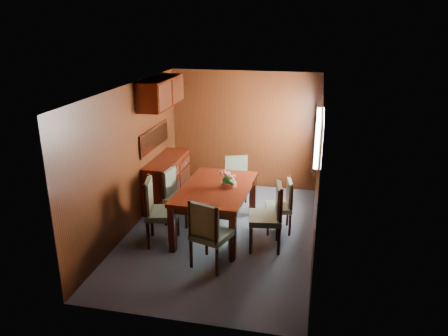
% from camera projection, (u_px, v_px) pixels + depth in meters
% --- Properties ---
extents(ground, '(4.50, 4.50, 0.00)m').
position_uv_depth(ground, '(220.00, 233.00, 7.23)').
color(ground, '#343D47').
rests_on(ground, ground).
extents(room_shell, '(3.06, 4.52, 2.41)m').
position_uv_depth(room_shell, '(218.00, 133.00, 7.03)').
color(room_shell, black).
rests_on(room_shell, ground).
extents(sideboard, '(0.48, 1.40, 0.90)m').
position_uv_depth(sideboard, '(168.00, 181.00, 8.26)').
color(sideboard, '#360F06').
rests_on(sideboard, ground).
extents(dining_table, '(1.14, 1.76, 0.81)m').
position_uv_depth(dining_table, '(216.00, 193.00, 7.07)').
color(dining_table, '#360F06').
rests_on(dining_table, ground).
extents(chair_left_near, '(0.59, 0.61, 1.07)m').
position_uv_depth(chair_left_near, '(157.00, 208.00, 6.76)').
color(chair_left_near, black).
rests_on(chair_left_near, ground).
extents(chair_left_far, '(0.48, 0.50, 0.97)m').
position_uv_depth(chair_left_far, '(176.00, 193.00, 7.49)').
color(chair_left_far, black).
rests_on(chair_left_far, ground).
extents(chair_right_near, '(0.55, 0.57, 1.07)m').
position_uv_depth(chair_right_near, '(271.00, 212.00, 6.61)').
color(chair_right_near, black).
rests_on(chair_right_near, ground).
extents(chair_right_far, '(0.48, 0.50, 0.91)m').
position_uv_depth(chair_right_far, '(283.00, 203.00, 7.17)').
color(chair_right_far, black).
rests_on(chair_right_far, ground).
extents(chair_head, '(0.62, 0.60, 1.04)m').
position_uv_depth(chair_head, '(208.00, 231.00, 6.07)').
color(chair_head, black).
rests_on(chair_head, ground).
extents(chair_foot, '(0.59, 0.58, 0.98)m').
position_uv_depth(chair_foot, '(237.00, 179.00, 8.11)').
color(chair_foot, black).
rests_on(chair_foot, ground).
extents(flower_centerpiece, '(0.28, 0.28, 0.28)m').
position_uv_depth(flower_centerpiece, '(228.00, 179.00, 6.99)').
color(flower_centerpiece, '#B55C37').
rests_on(flower_centerpiece, dining_table).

